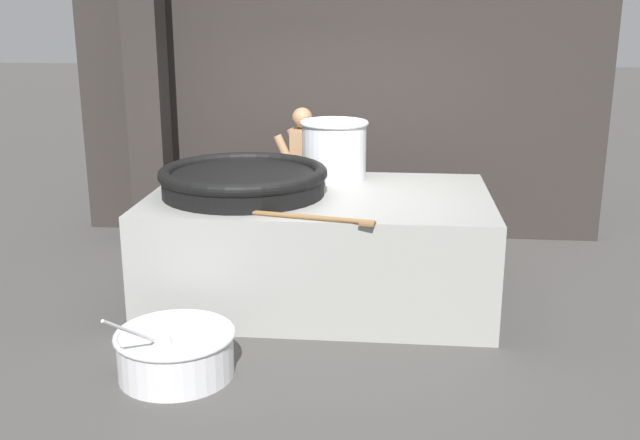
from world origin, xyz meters
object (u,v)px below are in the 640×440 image
object	(u,v)px
giant_wok_near	(243,179)
prep_bowl_vegetables	(176,351)
cook	(302,174)
stock_pot	(334,149)

from	to	relation	value
giant_wok_near	prep_bowl_vegetables	bearing A→B (deg)	-98.28
cook	prep_bowl_vegetables	bearing A→B (deg)	88.42
stock_pot	giant_wok_near	bearing A→B (deg)	-136.73
giant_wok_near	stock_pot	distance (m)	1.07
giant_wok_near	cook	bearing A→B (deg)	77.81
stock_pot	prep_bowl_vegetables	size ratio (longest dim) A/B	0.60
stock_pot	cook	bearing A→B (deg)	116.58
giant_wok_near	cook	xyz separation A→B (m)	(0.34, 1.59, -0.28)
cook	stock_pot	bearing A→B (deg)	125.25
giant_wok_near	cook	size ratio (longest dim) A/B	0.95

